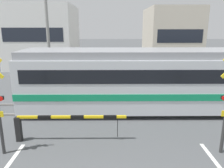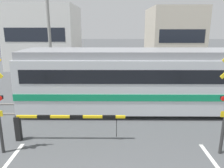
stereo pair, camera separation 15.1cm
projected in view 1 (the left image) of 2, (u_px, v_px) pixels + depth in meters
The scene contains 9 objects.
rail_track_near at pixel (112, 114), 10.95m from camera, with size 50.00×0.10×0.08m.
rail_track_far at pixel (112, 104), 12.33m from camera, with size 50.00×0.10×0.08m.
commuter_train at pixel (194, 78), 11.25m from camera, with size 17.63×2.88×3.19m.
crossing_barrier_near at pixel (49, 122), 8.30m from camera, with size 4.23×0.20×1.04m.
crossing_barrier_far at pixel (149, 83), 14.04m from camera, with size 4.23×0.20×1.04m.
pedestrian at pixel (93, 73), 16.16m from camera, with size 0.38×0.23×1.74m.
building_left_of_street at pixel (44, 37), 23.96m from camera, with size 6.85×7.05×6.51m.
building_right_of_street at pixel (170, 38), 24.09m from camera, with size 5.14×7.05×6.28m.
utility_pole_streetside at pixel (48, 38), 15.71m from camera, with size 0.22×0.22×7.03m.
Camera 1 is at (-0.08, -2.34, 4.28)m, focal length 35.00 mm.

